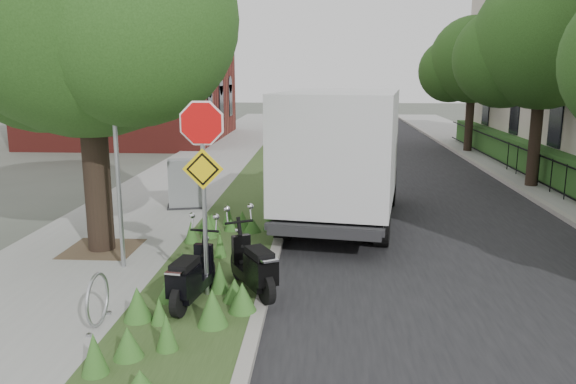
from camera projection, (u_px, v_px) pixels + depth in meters
name	position (u px, v px, depth m)	size (l,w,h in m)	color
ground	(292.00, 319.00, 8.39)	(120.00, 120.00, 0.00)	#4C5147
sidewalk_near	(180.00, 183.00, 18.39)	(3.50, 60.00, 0.12)	gray
verge	(263.00, 184.00, 18.22)	(2.00, 60.00, 0.12)	#30461E
kerb_near	(294.00, 184.00, 18.16)	(0.20, 60.00, 0.13)	#9E9991
road	(403.00, 187.00, 17.96)	(7.00, 60.00, 0.01)	black
kerb_far	(514.00, 187.00, 17.74)	(0.20, 60.00, 0.13)	#9E9991
footpath_far	(569.00, 188.00, 17.63)	(3.20, 60.00, 0.12)	gray
street_tree_main	(82.00, 7.00, 10.42)	(6.21, 5.54, 7.66)	black
bare_post	(117.00, 159.00, 9.89)	(0.08, 0.08, 4.00)	#A5A8AD
bike_hoop	(98.00, 300.00, 7.86)	(0.06, 0.78, 0.77)	#A5A8AD
sign_assembly	(203.00, 159.00, 8.55)	(0.94, 0.08, 3.22)	#A5A8AD
fence_far	(539.00, 168.00, 17.57)	(0.04, 24.00, 1.00)	black
hedge_far	(562.00, 168.00, 17.52)	(1.00, 24.00, 1.10)	#214E1B
brick_building	(135.00, 60.00, 29.55)	(9.40, 10.40, 8.30)	maroon
far_tree_b	(541.00, 47.00, 16.85)	(4.83, 4.31, 6.56)	black
far_tree_c	(472.00, 64.00, 24.74)	(4.37, 3.89, 5.93)	black
scooter_near	(256.00, 272.00, 8.93)	(0.95, 1.52, 0.80)	black
scooter_far	(189.00, 282.00, 8.51)	(0.50, 1.63, 0.78)	black
box_truck	(343.00, 151.00, 13.36)	(3.25, 6.33, 2.74)	#262628
utility_cabinet	(185.00, 184.00, 14.73)	(1.07, 0.84, 1.27)	#262628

